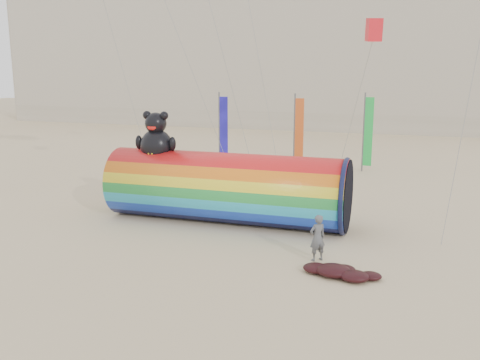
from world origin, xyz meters
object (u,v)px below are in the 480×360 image
(hotel_building, at_px, (255,37))
(fabric_bundle, at_px, (340,272))
(kite_handler, at_px, (317,238))
(windsock_assembly, at_px, (226,186))

(hotel_building, bearing_deg, fabric_bundle, -70.33)
(kite_handler, distance_m, fabric_bundle, 1.75)
(windsock_assembly, relative_size, kite_handler, 6.31)
(hotel_building, height_order, kite_handler, hotel_building)
(kite_handler, relative_size, fabric_bundle, 0.65)
(windsock_assembly, distance_m, kite_handler, 6.05)
(kite_handler, xyz_separation_m, fabric_bundle, (0.99, -1.27, -0.68))
(hotel_building, bearing_deg, kite_handler, -70.92)
(hotel_building, xyz_separation_m, kite_handler, (15.95, -46.12, -9.46))
(hotel_building, xyz_separation_m, fabric_bundle, (16.94, -47.39, -10.14))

